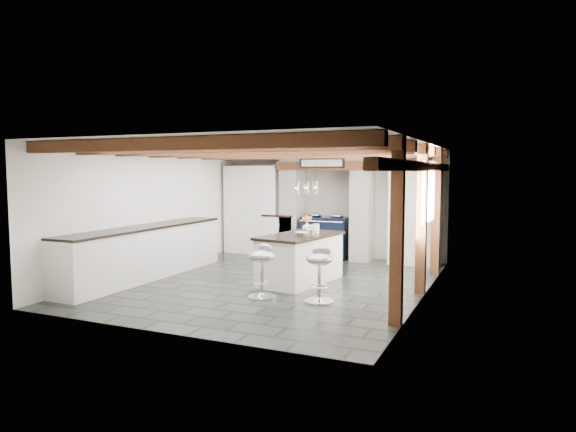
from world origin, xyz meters
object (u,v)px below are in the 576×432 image
at_px(bar_stool_near, 319,268).
at_px(bar_stool_far, 262,265).
at_px(kitchen_island, 300,258).
at_px(range_cooker, 326,237).

height_order(bar_stool_near, bar_stool_far, bar_stool_far).
bearing_deg(kitchen_island, bar_stool_near, -46.81).
xyz_separation_m(kitchen_island, bar_stool_near, (0.76, -1.13, 0.08)).
relative_size(bar_stool_near, bar_stool_far, 1.00).
xyz_separation_m(kitchen_island, bar_stool_far, (-0.10, -1.22, 0.08)).
height_order(kitchen_island, bar_stool_near, kitchen_island).
height_order(range_cooker, bar_stool_near, range_cooker).
distance_m(kitchen_island, bar_stool_far, 1.23).
relative_size(range_cooker, kitchen_island, 0.56).
bearing_deg(bar_stool_far, range_cooker, 108.03).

